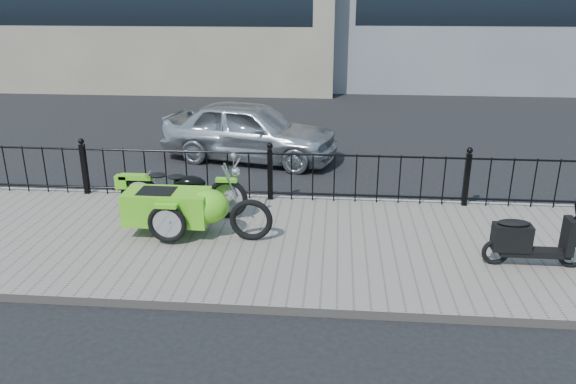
# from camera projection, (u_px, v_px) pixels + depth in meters

# --- Properties ---
(ground) EXTENTS (120.00, 120.00, 0.00)m
(ground) POSITION_uv_depth(u_px,v_px,m) (261.00, 234.00, 9.20)
(ground) COLOR black
(ground) RESTS_ON ground
(sidewalk) EXTENTS (30.00, 3.80, 0.12)m
(sidewalk) POSITION_uv_depth(u_px,v_px,m) (257.00, 243.00, 8.71)
(sidewalk) COLOR slate
(sidewalk) RESTS_ON ground
(curb) EXTENTS (30.00, 0.10, 0.12)m
(curb) POSITION_uv_depth(u_px,v_px,m) (271.00, 199.00, 10.53)
(curb) COLOR gray
(curb) RESTS_ON ground
(iron_fence) EXTENTS (14.11, 0.11, 1.08)m
(iron_fence) POSITION_uv_depth(u_px,v_px,m) (270.00, 175.00, 10.22)
(iron_fence) COLOR black
(iron_fence) RESTS_ON sidewalk
(motorcycle_sidecar) EXTENTS (2.28, 1.48, 0.98)m
(motorcycle_sidecar) POSITION_uv_depth(u_px,v_px,m) (181.00, 203.00, 8.85)
(motorcycle_sidecar) COLOR black
(motorcycle_sidecar) RESTS_ON sidewalk
(scooter) EXTENTS (1.42, 0.41, 0.96)m
(scooter) POSITION_uv_depth(u_px,v_px,m) (528.00, 241.00, 7.77)
(scooter) COLOR black
(scooter) RESTS_ON sidewalk
(spare_tire) EXTENTS (0.67, 0.10, 0.67)m
(spare_tire) POSITION_uv_depth(u_px,v_px,m) (251.00, 220.00, 8.58)
(spare_tire) COLOR black
(spare_tire) RESTS_ON sidewalk
(sedan_car) EXTENTS (4.31, 2.48, 1.38)m
(sedan_car) POSITION_uv_depth(u_px,v_px,m) (250.00, 131.00, 12.93)
(sedan_car) COLOR #B9BCC0
(sedan_car) RESTS_ON ground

